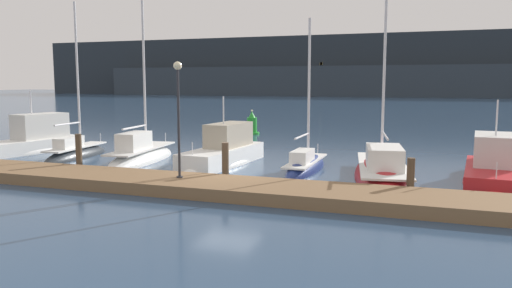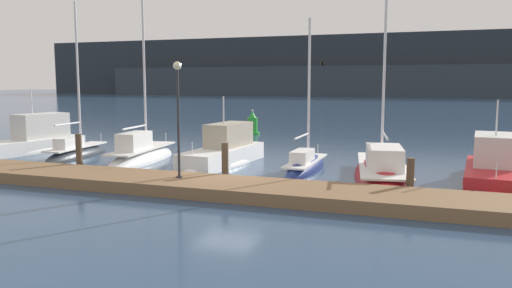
% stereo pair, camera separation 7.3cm
% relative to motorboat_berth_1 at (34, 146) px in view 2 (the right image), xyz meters
% --- Properties ---
extents(ground_plane, '(400.00, 400.00, 0.00)m').
position_rel_motorboat_berth_1_xyz_m(ground_plane, '(14.40, -4.58, -0.38)').
color(ground_plane, navy).
extents(dock, '(34.98, 2.80, 0.45)m').
position_rel_motorboat_berth_1_xyz_m(dock, '(14.40, -6.45, -0.16)').
color(dock, brown).
rests_on(dock, ground).
extents(mooring_pile_1, '(0.28, 0.28, 1.80)m').
position_rel_motorboat_berth_1_xyz_m(mooring_pile_1, '(7.19, -4.80, 0.52)').
color(mooring_pile_1, '#4C3D2D').
rests_on(mooring_pile_1, ground).
extents(mooring_pile_2, '(0.28, 0.28, 1.70)m').
position_rel_motorboat_berth_1_xyz_m(mooring_pile_2, '(14.40, -4.80, 0.47)').
color(mooring_pile_2, '#4C3D2D').
rests_on(mooring_pile_2, ground).
extents(mooring_pile_3, '(0.28, 0.28, 1.44)m').
position_rel_motorboat_berth_1_xyz_m(mooring_pile_3, '(21.61, -4.80, 0.34)').
color(mooring_pile_3, '#4C3D2D').
rests_on(mooring_pile_3, ground).
extents(motorboat_berth_1, '(3.38, 7.25, 4.30)m').
position_rel_motorboat_berth_1_xyz_m(motorboat_berth_1, '(0.00, 0.00, 0.00)').
color(motorboat_berth_1, white).
rests_on(motorboat_berth_1, ground).
extents(sailboat_berth_2, '(1.77, 5.55, 9.04)m').
position_rel_motorboat_berth_1_xyz_m(sailboat_berth_2, '(3.93, -1.05, -0.23)').
color(sailboat_berth_2, '#2D3338').
rests_on(sailboat_berth_2, ground).
extents(sailboat_berth_3, '(2.39, 6.89, 9.07)m').
position_rel_motorboat_berth_1_xyz_m(sailboat_berth_3, '(8.08, -1.09, -0.21)').
color(sailboat_berth_3, white).
rests_on(sailboat_berth_3, ground).
extents(motorboat_berth_4, '(2.56, 6.98, 4.02)m').
position_rel_motorboat_berth_1_xyz_m(motorboat_berth_4, '(12.42, -0.34, -0.02)').
color(motorboat_berth_4, white).
rests_on(motorboat_berth_4, ground).
extents(sailboat_berth_5, '(1.27, 5.65, 7.75)m').
position_rel_motorboat_berth_1_xyz_m(sailboat_berth_5, '(16.74, -0.69, -0.27)').
color(sailboat_berth_5, navy).
rests_on(sailboat_berth_5, ground).
extents(sailboat_berth_6, '(3.61, 8.59, 11.59)m').
position_rel_motorboat_berth_1_xyz_m(sailboat_berth_6, '(20.32, -1.37, -0.24)').
color(sailboat_berth_6, red).
rests_on(sailboat_berth_6, ground).
extents(motorboat_berth_7, '(2.87, 6.87, 4.03)m').
position_rel_motorboat_berth_1_xyz_m(motorboat_berth_7, '(24.75, -0.85, -0.06)').
color(motorboat_berth_7, red).
rests_on(motorboat_berth_7, ground).
extents(channel_buoy, '(1.19, 1.19, 1.95)m').
position_rel_motorboat_berth_1_xyz_m(channel_buoy, '(8.78, 13.90, 0.34)').
color(channel_buoy, green).
rests_on(channel_buoy, ground).
extents(dock_lamppost, '(0.32, 0.32, 4.45)m').
position_rel_motorboat_berth_1_xyz_m(dock_lamppost, '(13.12, -6.31, 3.01)').
color(dock_lamppost, '#2D2D33').
rests_on(dock_lamppost, dock).
extents(hillside_backdrop, '(240.00, 23.00, 17.75)m').
position_rel_motorboat_berth_1_xyz_m(hillside_backdrop, '(11.65, 128.54, 7.79)').
color(hillside_backdrop, '#232B33').
rests_on(hillside_backdrop, ground).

